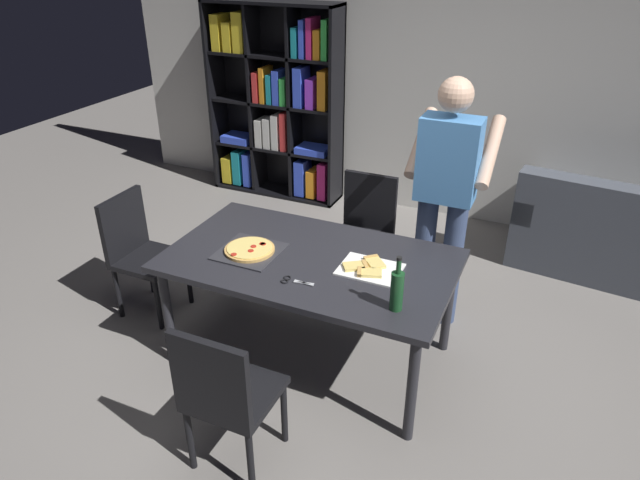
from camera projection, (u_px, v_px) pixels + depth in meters
ground_plane at (311, 354)px, 3.83m from camera, size 12.00×12.00×0.00m
back_wall at (428, 69)px, 5.26m from camera, size 6.40×0.10×2.80m
dining_table at (310, 267)px, 3.51m from camera, size 1.76×1.02×0.75m
chair_near_camera at (225, 392)px, 2.79m from camera, size 0.42×0.42×0.90m
chair_far_side at (365, 226)px, 4.39m from camera, size 0.42×0.42×0.90m
chair_left_end at (139, 247)px, 4.08m from camera, size 0.42×0.42×0.90m
couch at (625, 241)px, 4.60m from camera, size 1.79×1.05×0.85m
bookshelf at (278, 105)px, 5.82m from camera, size 1.40×0.35×1.95m
person_serving_pizza at (445, 191)px, 3.75m from camera, size 0.55×0.54×1.75m
pepperoni_pizza_on_tray at (250, 250)px, 3.53m from camera, size 0.37×0.37×0.04m
pizza_slices_on_towel at (368, 268)px, 3.35m from camera, size 0.36×0.29×0.03m
wine_bottle at (397, 290)px, 2.95m from camera, size 0.07×0.07×0.32m
kitchen_scissors at (292, 281)px, 3.24m from camera, size 0.19×0.09×0.01m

